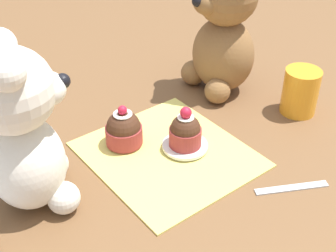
{
  "coord_description": "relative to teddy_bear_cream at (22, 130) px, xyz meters",
  "views": [
    {
      "loc": [
        -0.45,
        0.35,
        0.46
      ],
      "look_at": [
        0.0,
        0.0,
        0.06
      ],
      "focal_mm": 50.0,
      "sensor_mm": 36.0,
      "label": 1
    }
  ],
  "objects": [
    {
      "name": "ground_plane",
      "position": [
        -0.04,
        -0.2,
        -0.12
      ],
      "size": [
        4.0,
        4.0,
        0.0
      ],
      "primitive_type": "plane",
      "color": "brown"
    },
    {
      "name": "knitted_placemat",
      "position": [
        -0.04,
        -0.2,
        -0.11
      ],
      "size": [
        0.25,
        0.23,
        0.01
      ],
      "primitive_type": "cube",
      "color": "#E0D166",
      "rests_on": "ground_plane"
    },
    {
      "name": "teddy_bear_cream",
      "position": [
        0.0,
        0.0,
        0.0
      ],
      "size": [
        0.14,
        0.14,
        0.24
      ],
      "rotation": [
        0.0,
        0.0,
        -0.28
      ],
      "color": "silver",
      "rests_on": "ground_plane"
    },
    {
      "name": "teddy_bear_tan",
      "position": [
        0.07,
        -0.41,
        0.0
      ],
      "size": [
        0.14,
        0.13,
        0.25
      ],
      "rotation": [
        0.0,
        0.0,
        3.02
      ],
      "color": "olive",
      "rests_on": "ground_plane"
    },
    {
      "name": "cupcake_near_cream_bear",
      "position": [
        0.03,
        -0.16,
        -0.09
      ],
      "size": [
        0.06,
        0.06,
        0.07
      ],
      "color": "#993333",
      "rests_on": "knitted_placemat"
    },
    {
      "name": "saucer_plate",
      "position": [
        -0.04,
        -0.23,
        -0.11
      ],
      "size": [
        0.07,
        0.07,
        0.01
      ],
      "primitive_type": "cylinder",
      "color": "white",
      "rests_on": "knitted_placemat"
    },
    {
      "name": "cupcake_near_tan_bear",
      "position": [
        -0.04,
        -0.23,
        -0.08
      ],
      "size": [
        0.05,
        0.05,
        0.07
      ],
      "color": "#993333",
      "rests_on": "saucer_plate"
    },
    {
      "name": "juice_glass",
      "position": [
        -0.08,
        -0.46,
        -0.08
      ],
      "size": [
        0.06,
        0.06,
        0.08
      ],
      "primitive_type": "cylinder",
      "color": "orange",
      "rests_on": "ground_plane"
    },
    {
      "name": "teaspoon",
      "position": [
        -0.21,
        -0.3,
        -0.11
      ],
      "size": [
        0.06,
        0.1,
        0.01
      ],
      "primitive_type": "cube",
      "rotation": [
        0.0,
        0.0,
        1.09
      ],
      "color": "silver",
      "rests_on": "ground_plane"
    }
  ]
}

